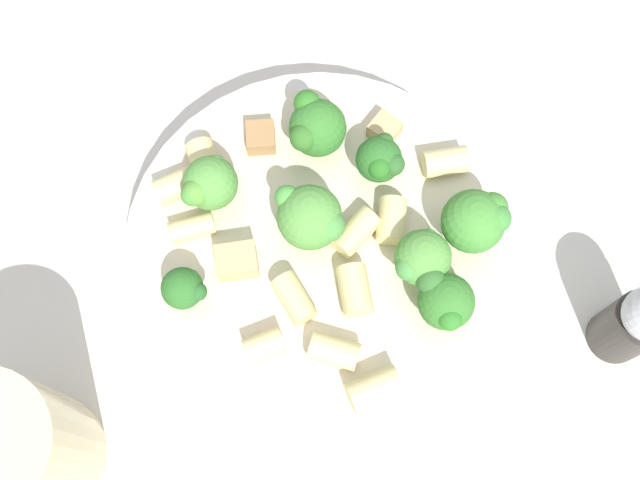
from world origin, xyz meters
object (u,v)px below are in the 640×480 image
(rigatoni_10, at_px, (175,186))
(rigatoni_0, at_px, (264,345))
(rigatoni_4, at_px, (446,163))
(chicken_chunk_2, at_px, (261,138))
(rigatoni_5, at_px, (359,287))
(rigatoni_7, at_px, (203,158))
(broccoli_floret_3, at_px, (316,127))
(rigatoni_3, at_px, (192,228))
(broccoli_floret_5, at_px, (184,288))
(rigatoni_9, at_px, (334,351))
(chicken_chunk_1, at_px, (237,261))
(drinking_glass, at_px, (17,452))
(broccoli_floret_2, at_px, (310,219))
(rigatoni_2, at_px, (355,232))
(pepper_shaker, at_px, (636,323))
(broccoli_floret_0, at_px, (208,184))
(broccoli_floret_7, at_px, (445,301))
(rigatoni_1, at_px, (294,298))
(broccoli_floret_1, at_px, (380,160))
(rigatoni_8, at_px, (374,389))
(chicken_chunk_0, at_px, (385,129))
(broccoli_floret_4, at_px, (422,258))
(broccoli_floret_6, at_px, (476,221))
(pasta_bowl, at_px, (320,253))
(rigatoni_6, at_px, (392,221))

(rigatoni_10, bearing_deg, rigatoni_0, -93.62)
(rigatoni_4, height_order, chicken_chunk_2, rigatoni_4)
(rigatoni_5, bearing_deg, rigatoni_7, 105.20)
(rigatoni_4, bearing_deg, broccoli_floret_3, 134.27)
(rigatoni_3, height_order, chicken_chunk_2, same)
(broccoli_floret_5, distance_m, rigatoni_5, 0.10)
(rigatoni_9, distance_m, chicken_chunk_1, 0.08)
(rigatoni_7, bearing_deg, drinking_glass, -151.56)
(broccoli_floret_2, distance_m, broccoli_floret_5, 0.08)
(rigatoni_2, relative_size, pepper_shaker, 0.37)
(broccoli_floret_0, xyz_separation_m, chicken_chunk_2, (0.05, 0.02, -0.02))
(broccoli_floret_7, bearing_deg, broccoli_floret_5, 142.98)
(rigatoni_10, bearing_deg, broccoli_floret_3, -12.55)
(broccoli_floret_3, distance_m, rigatoni_1, 0.11)
(broccoli_floret_0, xyz_separation_m, rigatoni_2, (0.06, -0.07, -0.02))
(broccoli_floret_0, height_order, rigatoni_1, broccoli_floret_0)
(rigatoni_5, distance_m, drinking_glass, 0.21)
(broccoli_floret_1, distance_m, chicken_chunk_2, 0.08)
(broccoli_floret_7, relative_size, rigatoni_0, 1.75)
(rigatoni_2, xyz_separation_m, rigatoni_8, (-0.04, -0.08, 0.00))
(chicken_chunk_2, bearing_deg, rigatoni_1, -111.70)
(broccoli_floret_1, relative_size, rigatoni_9, 1.32)
(broccoli_floret_0, xyz_separation_m, pepper_shaker, (0.17, -0.20, -0.02))
(broccoli_floret_0, xyz_separation_m, rigatoni_10, (-0.02, 0.02, -0.02))
(rigatoni_7, bearing_deg, broccoli_floret_3, -22.00)
(chicken_chunk_0, bearing_deg, rigatoni_7, 156.94)
(broccoli_floret_4, xyz_separation_m, rigatoni_2, (-0.02, 0.04, -0.02))
(broccoli_floret_2, xyz_separation_m, chicken_chunk_2, (0.01, 0.07, -0.02))
(broccoli_floret_0, xyz_separation_m, broccoli_floret_3, (0.07, -0.00, -0.00))
(rigatoni_7, xyz_separation_m, pepper_shaker, (0.16, -0.23, -0.01))
(rigatoni_0, bearing_deg, chicken_chunk_0, 28.54)
(broccoli_floret_0, relative_size, rigatoni_0, 1.76)
(rigatoni_5, relative_size, chicken_chunk_1, 1.17)
(broccoli_floret_2, bearing_deg, broccoli_floret_0, 126.19)
(broccoli_floret_2, bearing_deg, rigatoni_9, -112.86)
(broccoli_floret_1, height_order, rigatoni_2, broccoli_floret_1)
(broccoli_floret_4, relative_size, rigatoni_1, 1.44)
(broccoli_floret_5, xyz_separation_m, rigatoni_7, (0.05, 0.07, -0.01))
(broccoli_floret_5, height_order, rigatoni_1, broccoli_floret_5)
(broccoli_floret_6, height_order, rigatoni_0, broccoli_floret_6)
(chicken_chunk_0, bearing_deg, pasta_bowl, -152.14)
(broccoli_floret_5, bearing_deg, chicken_chunk_2, 34.26)
(broccoli_floret_6, distance_m, pepper_shaker, 0.11)
(pasta_bowl, bearing_deg, broccoli_floret_6, -29.94)
(broccoli_floret_4, height_order, rigatoni_3, broccoli_floret_4)
(broccoli_floret_5, distance_m, rigatoni_9, 0.09)
(broccoli_floret_7, relative_size, rigatoni_6, 1.47)
(chicken_chunk_1, bearing_deg, broccoli_floret_3, 26.60)
(broccoli_floret_6, xyz_separation_m, rigatoni_6, (-0.04, 0.03, -0.02))
(broccoli_floret_1, distance_m, rigatoni_8, 0.13)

